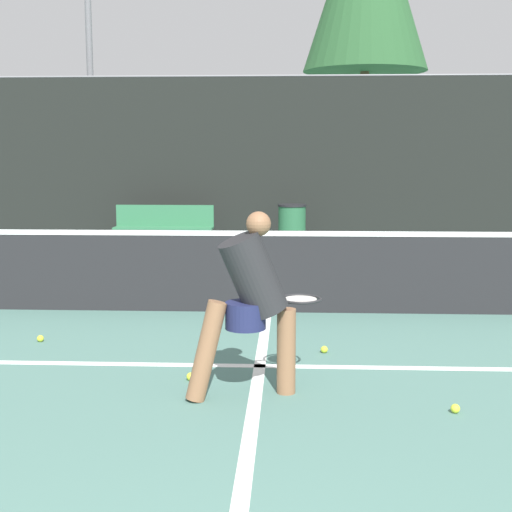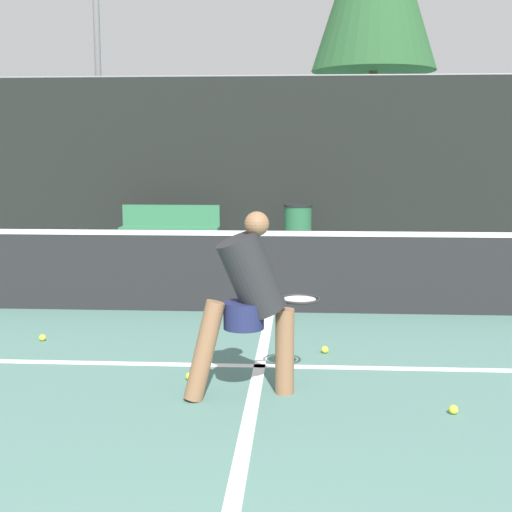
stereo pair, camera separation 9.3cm
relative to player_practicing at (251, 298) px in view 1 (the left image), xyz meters
name	(u,v)px [view 1 (the left image)]	position (x,y,z in m)	size (l,w,h in m)	color
court_service_line	(260,366)	(0.03, 0.75, -0.75)	(8.25, 0.10, 0.01)	white
court_center_mark	(258,381)	(0.03, 0.34, -0.75)	(0.10, 5.07, 0.01)	white
net	(267,269)	(0.03, 2.87, -0.24)	(11.09, 0.09, 1.07)	slate
fence_back	(277,163)	(0.03, 8.67, 0.89)	(24.00, 0.06, 3.30)	black
player_practicing	(251,298)	(0.00, 0.00, 0.00)	(1.09, 0.80, 1.41)	#8C6042
tennis_ball_scattered_2	(324,349)	(0.61, 1.19, -0.72)	(0.07, 0.07, 0.07)	#D1E033
tennis_ball_scattered_3	(455,409)	(1.47, -0.30, -0.72)	(0.07, 0.07, 0.07)	#D1E033
tennis_ball_scattered_4	(191,377)	(-0.51, 0.33, -0.72)	(0.07, 0.07, 0.07)	#D1E033
tennis_ball_scattered_6	(40,338)	(-2.15, 1.46, -0.72)	(0.07, 0.07, 0.07)	#D1E033
courtside_bench	(164,226)	(-2.07, 7.96, -0.28)	(1.85, 0.40, 0.86)	#33724C
trash_bin	(292,228)	(0.33, 7.91, -0.31)	(0.53, 0.53, 0.89)	#28603D
parked_car	(341,202)	(1.58, 13.02, -0.17)	(1.67, 4.42, 1.38)	black
building_far	(285,137)	(0.03, 27.61, 1.78)	(36.00, 2.40, 5.06)	beige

